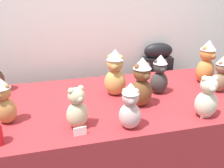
{
  "coord_description": "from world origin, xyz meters",
  "views": [
    {
      "loc": [
        -0.39,
        -1.27,
        1.57
      ],
      "look_at": [
        0.0,
        0.25,
        0.92
      ],
      "focal_mm": 39.86,
      "sensor_mm": 36.0,
      "label": 1
    }
  ],
  "objects_px": {
    "teddy_bear_chestnut": "(142,83)",
    "teddy_bear_cream": "(207,98)",
    "teddy_bear_sand": "(77,109)",
    "teddy_bear_blush": "(130,107)",
    "instrument_case": "(155,92)",
    "teddy_bear_ginger": "(206,62)",
    "teddy_bear_caramel": "(4,101)",
    "display_table": "(112,147)",
    "teddy_bear_charcoal": "(159,75)",
    "teddy_bear_mocha": "(221,75)",
    "teddy_bear_honey": "(115,73)"
  },
  "relations": [
    {
      "from": "teddy_bear_caramel",
      "to": "teddy_bear_cream",
      "type": "height_order",
      "value": "teddy_bear_caramel"
    },
    {
      "from": "teddy_bear_ginger",
      "to": "teddy_bear_cream",
      "type": "distance_m",
      "value": 0.6
    },
    {
      "from": "instrument_case",
      "to": "teddy_bear_caramel",
      "type": "bearing_deg",
      "value": -145.68
    },
    {
      "from": "display_table",
      "to": "teddy_bear_honey",
      "type": "height_order",
      "value": "teddy_bear_honey"
    },
    {
      "from": "instrument_case",
      "to": "teddy_bear_sand",
      "type": "relative_size",
      "value": 4.15
    },
    {
      "from": "teddy_bear_caramel",
      "to": "teddy_bear_blush",
      "type": "height_order",
      "value": "teddy_bear_caramel"
    },
    {
      "from": "teddy_bear_caramel",
      "to": "teddy_bear_cream",
      "type": "relative_size",
      "value": 1.05
    },
    {
      "from": "instrument_case",
      "to": "teddy_bear_ginger",
      "type": "xyz_separation_m",
      "value": [
        0.21,
        -0.46,
        0.45
      ]
    },
    {
      "from": "teddy_bear_sand",
      "to": "display_table",
      "type": "bearing_deg",
      "value": 25.31
    },
    {
      "from": "teddy_bear_mocha",
      "to": "display_table",
      "type": "bearing_deg",
      "value": 150.7
    },
    {
      "from": "teddy_bear_charcoal",
      "to": "teddy_bear_ginger",
      "type": "height_order",
      "value": "teddy_bear_ginger"
    },
    {
      "from": "instrument_case",
      "to": "teddy_bear_charcoal",
      "type": "xyz_separation_m",
      "value": [
        -0.24,
        -0.57,
        0.42
      ]
    },
    {
      "from": "instrument_case",
      "to": "teddy_bear_blush",
      "type": "height_order",
      "value": "teddy_bear_blush"
    },
    {
      "from": "teddy_bear_blush",
      "to": "teddy_bear_honey",
      "type": "distance_m",
      "value": 0.46
    },
    {
      "from": "teddy_bear_caramel",
      "to": "teddy_bear_sand",
      "type": "height_order",
      "value": "teddy_bear_caramel"
    },
    {
      "from": "teddy_bear_blush",
      "to": "teddy_bear_sand",
      "type": "distance_m",
      "value": 0.29
    },
    {
      "from": "teddy_bear_mocha",
      "to": "teddy_bear_ginger",
      "type": "bearing_deg",
      "value": 65.15
    },
    {
      "from": "instrument_case",
      "to": "teddy_bear_cream",
      "type": "bearing_deg",
      "value": -92.43
    },
    {
      "from": "teddy_bear_caramel",
      "to": "teddy_bear_ginger",
      "type": "height_order",
      "value": "teddy_bear_ginger"
    },
    {
      "from": "teddy_bear_ginger",
      "to": "teddy_bear_sand",
      "type": "bearing_deg",
      "value": -177.83
    },
    {
      "from": "teddy_bear_charcoal",
      "to": "teddy_bear_mocha",
      "type": "xyz_separation_m",
      "value": [
        0.45,
        -0.08,
        -0.01
      ]
    },
    {
      "from": "instrument_case",
      "to": "teddy_bear_honey",
      "type": "xyz_separation_m",
      "value": [
        -0.56,
        -0.52,
        0.44
      ]
    },
    {
      "from": "display_table",
      "to": "teddy_bear_caramel",
      "type": "xyz_separation_m",
      "value": [
        -0.67,
        -0.14,
        0.54
      ]
    },
    {
      "from": "display_table",
      "to": "teddy_bear_chestnut",
      "type": "bearing_deg",
      "value": -37.91
    },
    {
      "from": "teddy_bear_chestnut",
      "to": "teddy_bear_cream",
      "type": "bearing_deg",
      "value": -50.69
    },
    {
      "from": "teddy_bear_mocha",
      "to": "teddy_bear_cream",
      "type": "bearing_deg",
      "value": -161.73
    },
    {
      "from": "teddy_bear_charcoal",
      "to": "instrument_case",
      "type": "bearing_deg",
      "value": 65.51
    },
    {
      "from": "teddy_bear_sand",
      "to": "teddy_bear_blush",
      "type": "bearing_deg",
      "value": -37.65
    },
    {
      "from": "teddy_bear_charcoal",
      "to": "teddy_bear_cream",
      "type": "bearing_deg",
      "value": -72.92
    },
    {
      "from": "teddy_bear_cream",
      "to": "teddy_bear_blush",
      "type": "bearing_deg",
      "value": -171.2
    },
    {
      "from": "teddy_bear_charcoal",
      "to": "teddy_bear_cream",
      "type": "xyz_separation_m",
      "value": [
        0.13,
        -0.39,
        -0.02
      ]
    },
    {
      "from": "teddy_bear_blush",
      "to": "teddy_bear_chestnut",
      "type": "relative_size",
      "value": 0.83
    },
    {
      "from": "teddy_bear_cream",
      "to": "teddy_bear_sand",
      "type": "distance_m",
      "value": 0.77
    },
    {
      "from": "teddy_bear_cream",
      "to": "teddy_bear_chestnut",
      "type": "xyz_separation_m",
      "value": [
        -0.33,
        0.24,
        0.04
      ]
    },
    {
      "from": "teddy_bear_charcoal",
      "to": "display_table",
      "type": "bearing_deg",
      "value": -176.75
    },
    {
      "from": "teddy_bear_ginger",
      "to": "teddy_bear_chestnut",
      "type": "height_order",
      "value": "teddy_bear_ginger"
    },
    {
      "from": "instrument_case",
      "to": "teddy_bear_charcoal",
      "type": "height_order",
      "value": "teddy_bear_charcoal"
    },
    {
      "from": "teddy_bear_ginger",
      "to": "teddy_bear_honey",
      "type": "height_order",
      "value": "teddy_bear_ginger"
    },
    {
      "from": "teddy_bear_caramel",
      "to": "teddy_bear_ginger",
      "type": "bearing_deg",
      "value": 34.57
    },
    {
      "from": "display_table",
      "to": "teddy_bear_caramel",
      "type": "height_order",
      "value": "teddy_bear_caramel"
    },
    {
      "from": "teddy_bear_cream",
      "to": "instrument_case",
      "type": "bearing_deg",
      "value": 91.04
    },
    {
      "from": "display_table",
      "to": "teddy_bear_ginger",
      "type": "distance_m",
      "value": 1.0
    },
    {
      "from": "teddy_bear_ginger",
      "to": "teddy_bear_chestnut",
      "type": "bearing_deg",
      "value": -177.1
    },
    {
      "from": "teddy_bear_sand",
      "to": "teddy_bear_honey",
      "type": "height_order",
      "value": "teddy_bear_honey"
    },
    {
      "from": "teddy_bear_charcoal",
      "to": "teddy_bear_sand",
      "type": "distance_m",
      "value": 0.71
    },
    {
      "from": "display_table",
      "to": "teddy_bear_charcoal",
      "type": "height_order",
      "value": "teddy_bear_charcoal"
    },
    {
      "from": "teddy_bear_cream",
      "to": "display_table",
      "type": "bearing_deg",
      "value": 151.36
    },
    {
      "from": "display_table",
      "to": "teddy_bear_chestnut",
      "type": "distance_m",
      "value": 0.6
    },
    {
      "from": "instrument_case",
      "to": "teddy_bear_blush",
      "type": "bearing_deg",
      "value": -117.35
    },
    {
      "from": "display_table",
      "to": "teddy_bear_cream",
      "type": "bearing_deg",
      "value": -36.42
    }
  ]
}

